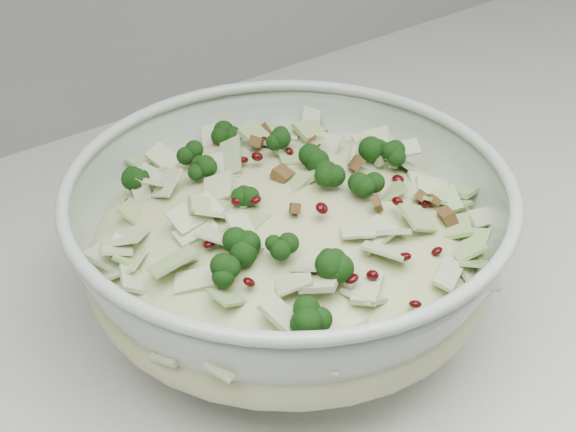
{
  "coord_description": "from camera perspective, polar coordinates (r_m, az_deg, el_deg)",
  "views": [
    {
      "loc": [
        0.43,
        1.25,
        1.32
      ],
      "look_at": [
        0.71,
        1.62,
        0.99
      ],
      "focal_mm": 50.0,
      "sensor_mm": 36.0,
      "label": 1
    }
  ],
  "objects": [
    {
      "name": "mixing_bowl",
      "position": [
        0.57,
        0.07,
        -2.33
      ],
      "size": [
        0.41,
        0.41,
        0.12
      ],
      "rotation": [
        0.0,
        0.0,
        0.41
      ],
      "color": "#A8B8A9",
      "rests_on": "counter"
    },
    {
      "name": "salad",
      "position": [
        0.56,
        0.07,
        -0.7
      ],
      "size": [
        0.41,
        0.41,
        0.13
      ],
      "rotation": [
        0.0,
        0.0,
        0.82
      ],
      "color": "#C1CB8B",
      "rests_on": "mixing_bowl"
    }
  ]
}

